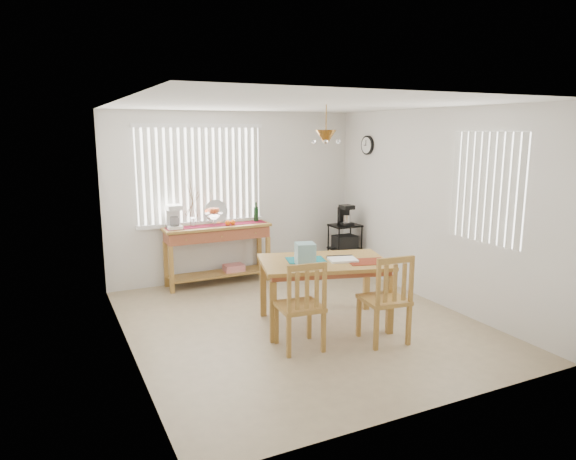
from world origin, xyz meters
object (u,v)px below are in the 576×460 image
wire_cart (345,244)px  chair_right (386,299)px  sideboard (218,240)px  dining_table (324,268)px  cart_items (345,216)px  chair_left (301,306)px

wire_cart → chair_right: size_ratio=0.79×
sideboard → dining_table: sideboard is taller
sideboard → dining_table: 2.25m
cart_items → dining_table: 2.41m
cart_items → chair_left: (-2.05, -2.42, -0.46)m
chair_right → wire_cart: bearing=67.1°
sideboard → wire_cart: sideboard is taller
wire_cart → cart_items: 0.47m
sideboard → dining_table: (0.61, -2.17, 0.03)m
chair_right → sideboard: bearing=108.1°
wire_cart → dining_table: size_ratio=0.47×
wire_cart → cart_items: (0.00, 0.01, 0.47)m
wire_cart → chair_right: (-1.12, -2.65, 0.02)m
wire_cart → dining_table: same height
cart_items → chair_left: 3.20m
sideboard → wire_cart: (2.08, -0.29, -0.20)m
chair_left → wire_cart: bearing=49.7°
dining_table → chair_left: (-0.58, -0.53, -0.22)m
cart_items → sideboard: bearing=172.4°
wire_cart → cart_items: size_ratio=2.43×
chair_right → cart_items: bearing=67.1°
wire_cart → chair_left: (-2.05, -2.41, 0.01)m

